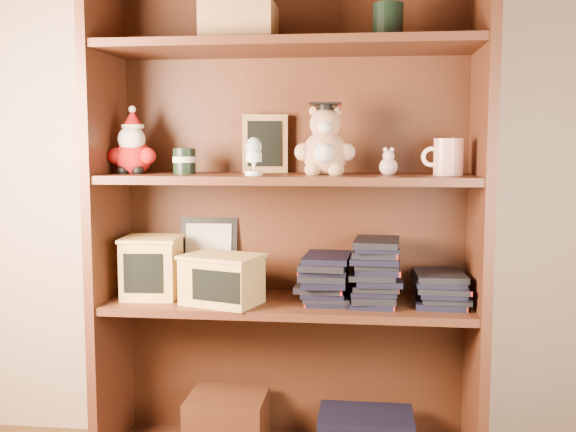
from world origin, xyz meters
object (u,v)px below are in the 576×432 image
bookcase (289,227)px  teacher_mug (448,157)px  treats_box (152,267)px  grad_teddy_bear (325,147)px

bookcase → teacher_mug: 0.54m
teacher_mug → treats_box: bearing=-179.9°
grad_teddy_bear → teacher_mug: 0.37m
grad_teddy_bear → treats_box: 0.68m
grad_teddy_bear → treats_box: bearing=179.4°
teacher_mug → bookcase: bearing=174.1°
bookcase → grad_teddy_bear: bookcase is taller
grad_teddy_bear → teacher_mug: (0.37, 0.01, -0.03)m
bookcase → grad_teddy_bear: (0.12, -0.06, 0.26)m
grad_teddy_bear → teacher_mug: size_ratio=1.80×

